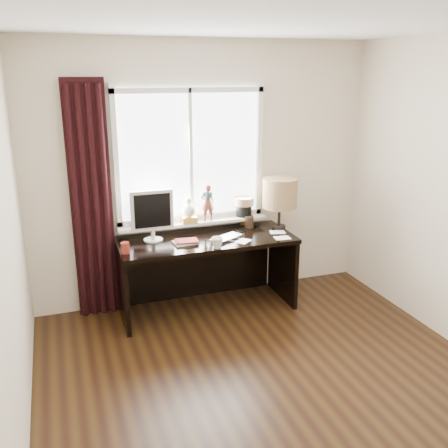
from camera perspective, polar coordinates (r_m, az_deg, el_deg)
name	(u,v)px	position (r m, az deg, el deg)	size (l,w,h in m)	color
floor	(287,404)	(3.86, 7.21, -19.70)	(3.50, 4.00, 0.00)	#33200D
ceiling	(304,16)	(3.10, 9.14, 22.41)	(3.50, 4.00, 0.00)	white
wall_back	(204,174)	(5.05, -2.25, 5.70)	(3.50, 2.60, 0.00)	beige
wall_left	(1,266)	(2.94, -24.16, -4.45)	(4.00, 2.60, 0.00)	beige
laptop	(226,238)	(4.79, 0.28, -1.59)	(0.34, 0.22, 0.03)	silver
mug	(217,242)	(4.54, -0.77, -2.12)	(0.11, 0.10, 0.11)	white
red_cup	(125,248)	(4.50, -11.22, -2.69)	(0.08, 0.08, 0.10)	maroon
window	(192,176)	(4.96, -3.66, 5.49)	(1.52, 0.20, 1.40)	white
curtain	(91,204)	(4.81, -14.93, 2.26)	(0.38, 0.09, 2.25)	black
desk	(204,258)	(5.00, -2.33, -3.94)	(1.70, 0.70, 0.75)	black
monitor	(152,213)	(4.72, -8.22, 1.31)	(0.40, 0.18, 0.49)	beige
notebook_stack	(186,242)	(4.69, -4.38, -2.04)	(0.24, 0.18, 0.03)	beige
brush_holder	(249,222)	(5.14, 2.89, 0.28)	(0.09, 0.09, 0.25)	black
icon_frame	(244,219)	(5.23, 2.31, 0.63)	(0.10, 0.04, 0.13)	gold
table_lamp	(280,194)	(5.06, 6.40, 3.46)	(0.35, 0.35, 0.52)	black
loose_papers	(268,237)	(4.87, 5.05, -1.49)	(0.60, 0.31, 0.00)	white
desk_cables	(231,235)	(4.89, 0.76, -1.30)	(0.46, 0.39, 0.01)	black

